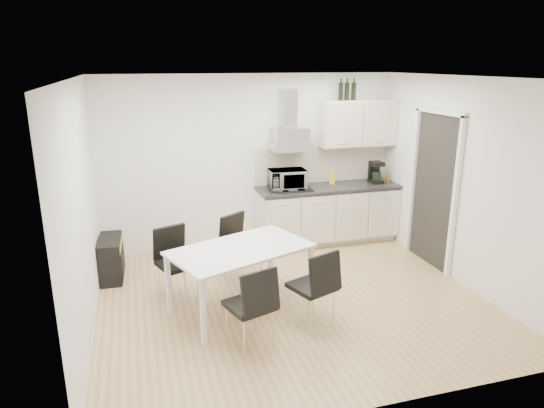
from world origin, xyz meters
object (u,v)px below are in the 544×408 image
Objects in this scene: kitchenette at (329,191)px; guitar_amp at (111,258)px; dining_table at (241,254)px; floor_speaker at (173,243)px; chair_near_right at (312,287)px; chair_near_left at (250,306)px; chair_far_left at (178,265)px; chair_far_right at (243,249)px.

kitchenette is 3.36m from guitar_amp.
floor_speaker is (-0.61, 1.94, -0.52)m from dining_table.
kitchenette reaches higher than chair_near_right.
guitar_amp is at bearing -171.58° from kitchenette.
chair_near_left is 0.77m from chair_near_right.
floor_speaker is (-0.52, 2.71, -0.28)m from chair_near_left.
chair_far_left is at bearing -96.34° from floor_speaker.
kitchenette is 7.84× the size of floor_speaker.
chair_far_right reaches higher than floor_speaker.
chair_near_left is at bearing -117.64° from dining_table.
chair_far_left reaches higher than guitar_amp.
dining_table is at bearing -135.62° from kitchenette.
floor_speaker is at bearing 176.09° from kitchenette.
chair_far_right reaches higher than dining_table.
guitar_amp is 2.09× the size of floor_speaker.
chair_far_right is at bearing -16.73° from guitar_amp.
kitchenette is 2.84m from chair_far_left.
chair_near_right is at bearing -61.65° from dining_table.
chair_far_left is 0.90m from chair_far_right.
chair_far_right is 1.52m from chair_near_left.
chair_far_left is (-2.48, -1.33, -0.39)m from kitchenette.
kitchenette is 3.20m from chair_near_left.
kitchenette is 2.86× the size of chair_far_left.
chair_far_left is at bearing 125.18° from dining_table.
chair_near_left is 1.00× the size of chair_near_right.
guitar_amp is (-1.46, 1.29, -0.40)m from dining_table.
kitchenette reaches higher than dining_table.
chair_far_right is at bearing -60.83° from floor_speaker.
chair_near_right is (0.47, -1.28, 0.00)m from chair_far_right.
chair_far_right is at bearing 61.73° from chair_near_left.
chair_far_left is 1.52m from floor_speaker.
dining_table is 2.09m from floor_speaker.
kitchenette is 1.44× the size of dining_table.
dining_table is 0.82m from chair_near_left.
chair_far_right is at bearing 177.29° from chair_far_left.
chair_near_right is at bearing 122.55° from chair_far_left.
chair_far_left is 1.31× the size of guitar_amp.
chair_far_right is 1.00× the size of chair_near_left.
dining_table is 1.99× the size of chair_far_left.
kitchenette is 2.86× the size of chair_near_right.
kitchenette is 1.98m from chair_far_right.
kitchenette is 2.86× the size of chair_far_right.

